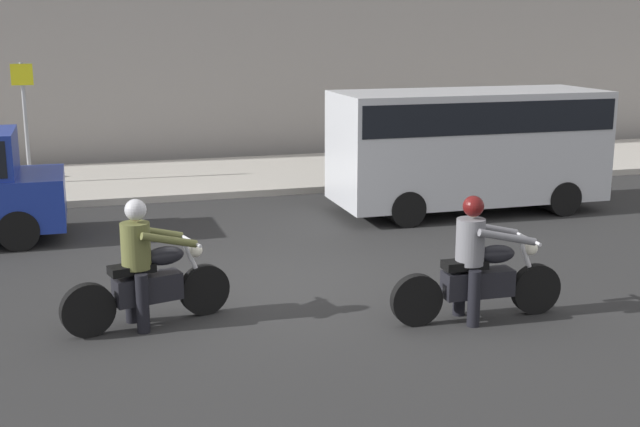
# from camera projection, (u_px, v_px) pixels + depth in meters

# --- Properties ---
(ground_plane) EXTENTS (80.00, 80.00, 0.00)m
(ground_plane) POSITION_uv_depth(u_px,v_px,m) (287.00, 284.00, 11.30)
(ground_plane) COLOR #262626
(sidewalk_slab) EXTENTS (40.00, 4.40, 0.14)m
(sidewalk_slab) POSITION_uv_depth(u_px,v_px,m) (200.00, 177.00, 18.76)
(sidewalk_slab) COLOR #A8A399
(sidewalk_slab) RESTS_ON ground_plane
(motorcycle_with_rider_olive) EXTENTS (2.01, 0.80, 1.53)m
(motorcycle_with_rider_olive) POSITION_uv_depth(u_px,v_px,m) (146.00, 274.00, 9.65)
(motorcycle_with_rider_olive) COLOR black
(motorcycle_with_rider_olive) RESTS_ON ground_plane
(motorcycle_with_rider_gray) EXTENTS (2.18, 0.70, 1.52)m
(motorcycle_with_rider_gray) POSITION_uv_depth(u_px,v_px,m) (478.00, 269.00, 9.84)
(motorcycle_with_rider_gray) COLOR black
(motorcycle_with_rider_gray) RESTS_ON ground_plane
(parked_van_silver) EXTENTS (5.00, 1.96, 2.26)m
(parked_van_silver) POSITION_uv_depth(u_px,v_px,m) (468.00, 142.00, 15.44)
(parked_van_silver) COLOR #B2B5BA
(parked_van_silver) RESTS_ON ground_plane
(street_sign_post) EXTENTS (0.44, 0.08, 2.54)m
(street_sign_post) POSITION_uv_depth(u_px,v_px,m) (25.00, 111.00, 17.33)
(street_sign_post) COLOR gray
(street_sign_post) RESTS_ON sidewalk_slab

